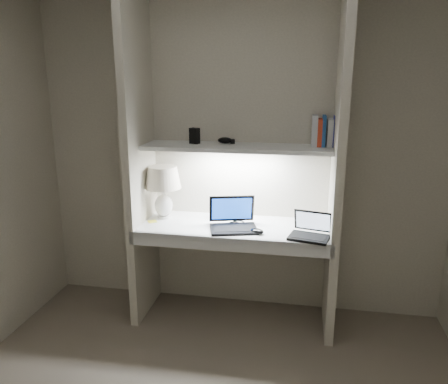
% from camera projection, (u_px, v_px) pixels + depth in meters
% --- Properties ---
extents(back_wall, '(3.20, 0.01, 2.50)m').
position_uv_depth(back_wall, '(240.00, 157.00, 3.44)').
color(back_wall, beige).
rests_on(back_wall, floor).
extents(alcove_panel_left, '(0.06, 0.55, 2.50)m').
position_uv_depth(alcove_panel_left, '(139.00, 160.00, 3.30)').
color(alcove_panel_left, beige).
rests_on(alcove_panel_left, floor).
extents(alcove_panel_right, '(0.06, 0.55, 2.50)m').
position_uv_depth(alcove_panel_right, '(338.00, 167.00, 3.05)').
color(alcove_panel_right, beige).
rests_on(alcove_panel_right, floor).
extents(desk, '(1.40, 0.55, 0.04)m').
position_uv_depth(desk, '(234.00, 228.00, 3.31)').
color(desk, white).
rests_on(desk, alcove_panel_left).
extents(desk_apron, '(1.46, 0.03, 0.10)m').
position_uv_depth(desk_apron, '(228.00, 244.00, 3.07)').
color(desk_apron, silver).
rests_on(desk_apron, desk).
extents(shelf, '(1.40, 0.36, 0.03)m').
position_uv_depth(shelf, '(237.00, 147.00, 3.24)').
color(shelf, silver).
rests_on(shelf, back_wall).
extents(strip_light, '(0.60, 0.04, 0.02)m').
position_uv_depth(strip_light, '(237.00, 150.00, 3.25)').
color(strip_light, white).
rests_on(strip_light, shelf).
extents(table_lamp, '(0.29, 0.29, 0.42)m').
position_uv_depth(table_lamp, '(163.00, 184.00, 3.40)').
color(table_lamp, white).
rests_on(table_lamp, desk).
extents(laptop_main, '(0.40, 0.37, 0.23)m').
position_uv_depth(laptop_main, '(233.00, 221.00, 3.24)').
color(laptop_main, black).
rests_on(laptop_main, desk).
extents(laptop_netbook, '(0.32, 0.29, 0.17)m').
position_uv_depth(laptop_netbook, '(310.00, 231.00, 3.06)').
color(laptop_netbook, black).
rests_on(laptop_netbook, desk).
extents(speaker, '(0.12, 0.09, 0.14)m').
position_uv_depth(speaker, '(222.00, 210.00, 3.43)').
color(speaker, silver).
rests_on(speaker, desk).
extents(mouse, '(0.12, 0.10, 0.04)m').
position_uv_depth(mouse, '(257.00, 231.00, 3.12)').
color(mouse, black).
rests_on(mouse, desk).
extents(cable_coil, '(0.11, 0.11, 0.01)m').
position_uv_depth(cable_coil, '(238.00, 222.00, 3.35)').
color(cable_coil, black).
rests_on(cable_coil, desk).
extents(sticky_note, '(0.09, 0.09, 0.00)m').
position_uv_depth(sticky_note, '(152.00, 221.00, 3.39)').
color(sticky_note, yellow).
rests_on(sticky_note, desk).
extents(book_row, '(0.21, 0.15, 0.22)m').
position_uv_depth(book_row, '(326.00, 132.00, 3.18)').
color(book_row, '#BDBDBD').
rests_on(book_row, shelf).
extents(shelf_box, '(0.08, 0.07, 0.12)m').
position_uv_depth(shelf_box, '(195.00, 136.00, 3.31)').
color(shelf_box, black).
rests_on(shelf_box, shelf).
extents(shelf_gadget, '(0.12, 0.09, 0.05)m').
position_uv_depth(shelf_gadget, '(225.00, 140.00, 3.32)').
color(shelf_gadget, black).
rests_on(shelf_gadget, shelf).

